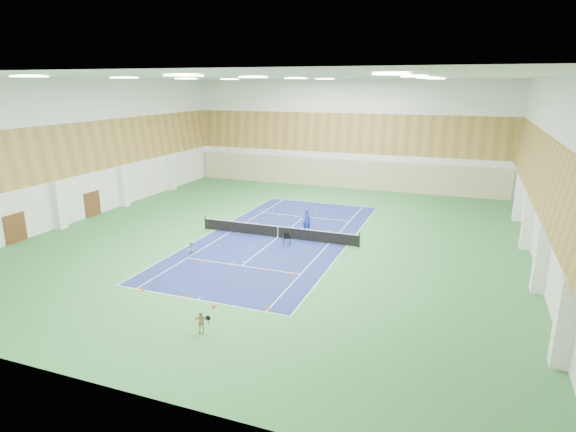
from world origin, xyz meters
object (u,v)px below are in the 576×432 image
Objects in this scene: tennis_net at (278,231)px; ball_cart at (287,240)px; child_court at (192,249)px; coach at (307,221)px; child_apron at (201,322)px.

ball_cart is (1.34, -1.55, -0.10)m from tennis_net.
tennis_net reaches higher than child_court.
coach is at bearing 61.43° from ball_cart.
tennis_net is 15.11m from child_apron.
child_apron is (0.48, -17.22, -0.37)m from coach.
child_court is (-3.98, -6.00, -0.02)m from tennis_net.
child_apron is 1.24× the size of ball_cart.
child_court is 0.95× the size of child_apron.
child_apron is (2.07, -14.97, 0.01)m from tennis_net.
tennis_net is at bearing 75.60° from child_apron.
ball_cart is (5.31, 4.44, -0.08)m from child_court.
ball_cart is at bearing 26.36° from child_court.
ball_cart is (-0.25, -3.81, -0.48)m from coach.
coach reaches higher than ball_cart.
child_court is at bearing 101.72° from child_apron.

